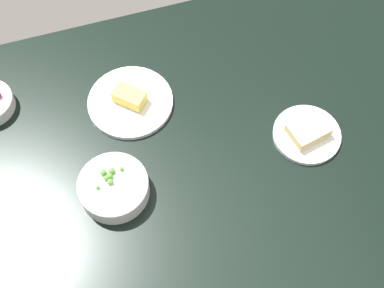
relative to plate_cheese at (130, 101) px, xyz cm
name	(u,v)px	position (x,y,z in cm)	size (l,w,h in cm)	color
dining_table	(192,151)	(11.74, -18.03, -3.15)	(150.45, 97.97, 4.00)	black
plate_cheese	(130,101)	(0.00, 0.00, 0.00)	(22.97, 22.97, 5.00)	silver
plate_sandwich	(307,133)	(41.34, -23.54, 0.25)	(17.65, 17.65, 4.37)	silver
bowl_peas	(114,187)	(-10.08, -24.21, 1.65)	(17.25, 17.25, 6.43)	silver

